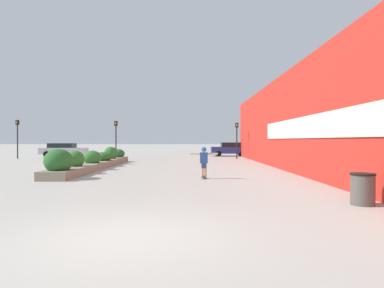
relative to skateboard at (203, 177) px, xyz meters
name	(u,v)px	position (x,y,z in m)	size (l,w,h in m)	color
ground_plane	(126,237)	(-1.72, -9.38, -0.07)	(300.00, 300.00, 0.00)	#ADA89E
building_wall_right	(284,123)	(5.07, 5.18, 2.75)	(0.67, 33.49, 5.64)	red
planter_box	(94,161)	(-6.55, 5.44, 0.39)	(1.31, 14.23, 1.37)	gray
skateboard	(203,177)	(0.00, 0.00, 0.00)	(0.26, 0.56, 0.09)	black
skateboarder	(203,159)	(0.00, 0.00, 0.85)	(1.27, 0.23, 1.36)	tan
trash_bin	(362,189)	(4.06, -6.34, 0.37)	(0.65, 0.65, 0.86)	#514C47
car_leftmost	(229,149)	(3.68, 22.35, 0.73)	(4.13, 2.06, 1.51)	navy
car_center_left	(63,150)	(-13.87, 19.86, 0.71)	(4.63, 1.84, 1.45)	#BCBCC1
car_center_right	(323,150)	(12.88, 19.28, 0.69)	(4.34, 1.92, 1.38)	#BCBCC1
traffic_light_left	(115,133)	(-7.57, 15.99, 2.34)	(0.28, 0.30, 3.53)	black
traffic_light_right	(236,134)	(3.67, 16.52, 2.26)	(0.28, 0.30, 3.40)	black
traffic_light_far_left	(17,133)	(-17.06, 16.76, 2.42)	(0.28, 0.30, 3.67)	black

